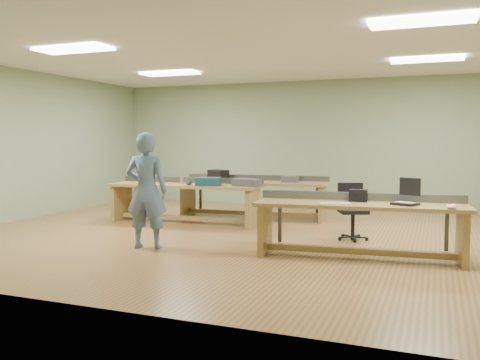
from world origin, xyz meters
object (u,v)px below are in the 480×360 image
Objects in this scene: person at (147,191)px; mug at (189,182)px; workbench_back at (253,191)px; parts_bin_teal at (208,182)px; parts_bin_grey at (247,182)px; workbench_mid at (185,194)px; camera_bag at (358,196)px; drinks_can at (182,180)px; laptop_base at (405,204)px; task_chair at (352,219)px; workbench_front at (359,217)px.

mug is at bearing -91.12° from person.
parts_bin_teal reaches higher than workbench_back.
parts_bin_grey is at bearing -81.85° from workbench_back.
camera_bag is (3.51, -1.63, 0.27)m from workbench_mid.
person is 2.16m from mug.
mug is at bearing -44.81° from workbench_mid.
laptop_base is at bearing -23.82° from drinks_can.
laptop_base is at bearing -32.54° from parts_bin_grey.
drinks_can is at bearing 147.65° from task_chair.
camera_bag is (-0.04, 0.15, 0.28)m from workbench_front.
workbench_front is 0.92× the size of workbench_back.
workbench_mid is at bearing -31.98° from drinks_can.
camera_bag is 0.50× the size of parts_bin_grey.
task_chair is (2.72, 1.75, -0.52)m from person.
workbench_mid is at bearing 148.36° from task_chair.
laptop_base is 3.94m from parts_bin_teal.
person is at bearing -107.41° from parts_bin_grey.
laptop_base is at bearing -24.99° from parts_bin_teal.
person is 2.40m from parts_bin_grey.
task_chair is (3.26, -0.51, -0.23)m from workbench_mid.
person reaches higher than mug.
workbench_back is at bearing 127.59° from camera_bag.
workbench_front is 0.62m from laptop_base.
person is 3.99× the size of parts_bin_teal.
camera_bag is at bearing 98.55° from workbench_front.
task_chair is 1.86× the size of parts_bin_grey.
task_chair is 3.44m from drinks_can.
camera_bag is 1.90× the size of drinks_can.
person is 13.11× the size of mug.
workbench_mid is 3.31m from task_chair.
mug is (-3.98, 1.67, 0.04)m from laptop_base.
workbench_front is at bearing -38.28° from parts_bin_grey.
task_chair reaches higher than workbench_front.
workbench_front is 2.92m from parts_bin_grey.
workbench_mid reaches higher than mug.
person is at bearing -103.39° from workbench_back.
workbench_front is at bearing -156.75° from laptop_base.
camera_bag reaches higher than parts_bin_teal.
parts_bin_grey is at bearing -118.95° from person.
workbench_back is at bearing 103.74° from parts_bin_grey.
workbench_mid is at bearing 165.73° from parts_bin_teal.
workbench_front reaches higher than mug.
workbench_mid is 23.41× the size of drinks_can.
mug is at bearing -171.67° from parts_bin_grey.
parts_bin_teal is (-2.70, 0.37, 0.50)m from task_chair.
parts_bin_teal is (-3.57, 1.67, 0.06)m from laptop_base.
person is 2.41m from drinks_can.
camera_bag is 3.98m from drinks_can.
camera_bag is 1.86× the size of mug.
workbench_front is 3.42m from parts_bin_teal.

